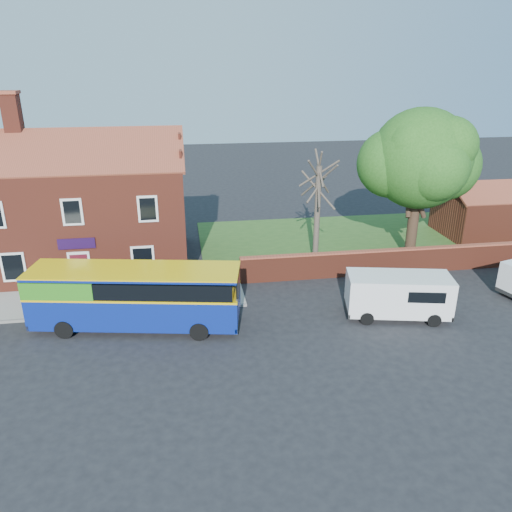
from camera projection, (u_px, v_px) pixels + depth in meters
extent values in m
plane|color=black|center=(215.00, 349.00, 22.63)|extent=(120.00, 120.00, 0.00)
cube|color=gray|center=(77.00, 302.00, 26.92)|extent=(18.00, 3.50, 0.12)
cube|color=slate|center=(71.00, 317.00, 25.30)|extent=(18.00, 0.15, 0.14)
cube|color=#426B28|center=(379.00, 239.00, 36.41)|extent=(26.00, 12.00, 0.04)
cube|color=maroon|center=(87.00, 215.00, 31.04)|extent=(12.00, 8.00, 6.50)
cube|color=brown|center=(72.00, 152.00, 27.65)|extent=(12.30, 4.08, 2.16)
cube|color=brown|center=(84.00, 141.00, 31.33)|extent=(12.30, 4.08, 2.16)
cube|color=maroon|center=(12.00, 113.00, 28.32)|extent=(0.90, 0.90, 2.20)
cube|color=black|center=(72.00, 212.00, 26.84)|extent=(1.10, 0.06, 1.50)
cube|color=#4C0F19|center=(80.00, 272.00, 28.10)|extent=(0.95, 0.04, 2.10)
cube|color=silver|center=(80.00, 271.00, 28.10)|extent=(1.20, 0.06, 2.30)
cube|color=#1F0B31|center=(76.00, 244.00, 27.47)|extent=(2.00, 0.06, 0.60)
cube|color=maroon|center=(417.00, 261.00, 30.62)|extent=(22.00, 0.30, 1.50)
cube|color=brown|center=(419.00, 248.00, 30.33)|extent=(22.00, 0.38, 0.10)
cube|color=maroon|center=(496.00, 215.00, 37.13)|extent=(8.00, 5.00, 3.00)
cube|color=brown|center=(512.00, 192.00, 35.23)|extent=(8.20, 2.56, 1.24)
cube|color=brown|center=(491.00, 184.00, 37.53)|extent=(8.20, 2.56, 1.24)
cube|color=navy|center=(137.00, 306.00, 24.15)|extent=(10.22, 4.24, 1.58)
cube|color=#DFB30B|center=(135.00, 291.00, 23.86)|extent=(10.25, 4.26, 0.10)
cube|color=black|center=(134.00, 282.00, 23.69)|extent=(9.84, 4.18, 0.79)
cube|color=#30871D|center=(66.00, 281.00, 23.78)|extent=(3.78, 3.09, 0.84)
cube|color=navy|center=(133.00, 272.00, 23.49)|extent=(10.22, 4.24, 0.14)
cube|color=#DFB30B|center=(133.00, 270.00, 23.46)|extent=(10.27, 4.28, 0.06)
cylinder|color=black|center=(64.00, 329.00, 23.41)|extent=(0.93, 0.44, 0.89)
cylinder|color=black|center=(82.00, 306.00, 25.57)|extent=(0.93, 0.44, 0.89)
cylinder|color=black|center=(199.00, 331.00, 23.23)|extent=(0.93, 0.44, 0.89)
cylinder|color=black|center=(205.00, 308.00, 25.39)|extent=(0.93, 0.44, 0.89)
cube|color=white|center=(398.00, 294.00, 25.08)|extent=(5.41, 3.05, 1.94)
cube|color=black|center=(445.00, 289.00, 24.84)|extent=(0.44, 1.71, 0.76)
cube|color=black|center=(447.00, 310.00, 25.26)|extent=(0.52, 2.02, 0.24)
cylinder|color=black|center=(367.00, 318.00, 24.61)|extent=(0.70, 0.35, 0.67)
cylinder|color=black|center=(361.00, 301.00, 26.40)|extent=(0.70, 0.35, 0.67)
cylinder|color=black|center=(434.00, 320.00, 24.44)|extent=(0.70, 0.35, 0.67)
cylinder|color=black|center=(424.00, 303.00, 26.22)|extent=(0.70, 0.35, 0.67)
cylinder|color=black|center=(506.00, 287.00, 28.11)|extent=(0.63, 0.37, 0.59)
cylinder|color=black|center=(412.00, 228.00, 32.65)|extent=(0.70, 0.70, 4.00)
sphere|color=#377424|center=(421.00, 159.00, 31.00)|extent=(6.26, 6.26, 6.26)
sphere|color=#377424|center=(444.00, 165.00, 31.76)|extent=(4.52, 4.52, 4.52)
sphere|color=#377424|center=(391.00, 163.00, 31.37)|extent=(4.34, 4.34, 4.34)
cylinder|color=#4C4238|center=(317.00, 217.00, 30.93)|extent=(0.36, 0.36, 6.33)
cylinder|color=#4C4238|center=(319.00, 181.00, 30.10)|extent=(0.37, 3.09, 2.49)
cylinder|color=#4C4238|center=(319.00, 185.00, 30.19)|extent=(1.61, 2.28, 2.28)
cylinder|color=#4C4238|center=(319.00, 177.00, 30.02)|extent=(2.59, 1.19, 2.52)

